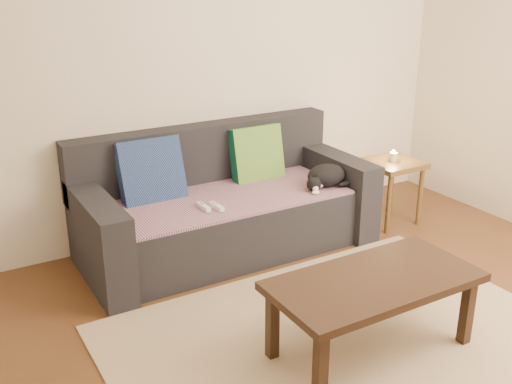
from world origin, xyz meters
TOP-DOWN VIEW (x-y plane):
  - ground at (0.00, 0.00)m, footprint 4.50×4.50m
  - back_wall at (0.00, 2.00)m, footprint 4.50×0.04m
  - sofa at (0.00, 1.57)m, footprint 2.10×0.94m
  - throw_blanket at (0.00, 1.48)m, footprint 1.66×0.74m
  - cushion_navy at (-0.48, 1.74)m, footprint 0.45×0.25m
  - cushion_green at (0.37, 1.74)m, footprint 0.41×0.19m
  - cat at (0.71, 1.30)m, footprint 0.40×0.30m
  - wii_remote_a at (-0.19, 1.31)m, footprint 0.05×0.15m
  - wii_remote_b at (-0.27, 1.35)m, footprint 0.04×0.15m
  - side_table at (1.39, 1.33)m, footprint 0.42×0.42m
  - candle at (1.39, 1.33)m, footprint 0.06×0.06m
  - rug at (0.00, 0.15)m, footprint 2.50×1.80m
  - coffee_table at (0.08, 0.02)m, footprint 1.12×0.56m

SIDE VIEW (x-z plane):
  - ground at x=0.00m, z-range 0.00..0.00m
  - rug at x=0.00m, z-range 0.00..0.01m
  - sofa at x=0.00m, z-range -0.13..0.74m
  - coffee_table at x=0.08m, z-range 0.17..0.61m
  - side_table at x=1.39m, z-range 0.17..0.69m
  - throw_blanket at x=0.00m, z-range 0.42..0.44m
  - wii_remote_a at x=-0.19m, z-range 0.44..0.47m
  - wii_remote_b at x=-0.27m, z-range 0.44..0.47m
  - cat at x=0.71m, z-range 0.44..0.60m
  - candle at x=1.39m, z-range 0.51..0.60m
  - cushion_navy at x=-0.48m, z-range 0.40..0.86m
  - cushion_green at x=0.37m, z-range 0.42..0.84m
  - back_wall at x=0.00m, z-range 0.00..2.60m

